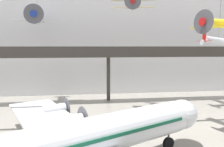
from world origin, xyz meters
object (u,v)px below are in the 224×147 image
Objects in this scene: airliner_silver_main at (66,144)px; suspended_plane_silver_racer at (218,41)px; suspended_plane_white_twin at (38,19)px; suspended_plane_cream_biplane at (133,5)px; suspended_plane_yellow_lowwing at (220,24)px.

airliner_silver_main is 32.92m from suspended_plane_silver_racer.
suspended_plane_white_twin is 17.83m from suspended_plane_cream_biplane.
suspended_plane_cream_biplane is (-15.28, 0.44, 5.92)m from suspended_plane_silver_racer.
suspended_plane_white_twin reaches higher than suspended_plane_silver_racer.
suspended_plane_cream_biplane is at bearing -70.84° from suspended_plane_yellow_lowwing.
suspended_plane_cream_biplane reaches higher than suspended_plane_yellow_lowwing.
suspended_plane_yellow_lowwing is (8.72, -10.63, -4.01)m from suspended_plane_cream_biplane.
suspended_plane_silver_racer is 1.15× the size of suspended_plane_yellow_lowwing.
suspended_plane_cream_biplane reaches higher than airliner_silver_main.
suspended_plane_white_twin reaches higher than airliner_silver_main.
airliner_silver_main is 23.05m from suspended_plane_yellow_lowwing.
suspended_plane_white_twin is 1.30× the size of suspended_plane_cream_biplane.
suspended_plane_silver_racer is at bearing 101.06° from suspended_plane_cream_biplane.
suspended_plane_white_twin is 32.83m from suspended_plane_silver_racer.
suspended_plane_silver_racer is at bearing 76.96° from suspended_plane_white_twin.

